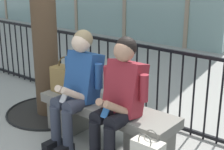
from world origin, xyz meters
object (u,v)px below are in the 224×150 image
Objects in this scene: seated_person_with_phone at (78,84)px; seated_person_companion at (119,96)px; handbag_on_bench at (67,80)px; stone_bench at (106,120)px.

seated_person_companion is at bearing 0.00° from seated_person_with_phone.
seated_person_companion reaches higher than handbag_on_bench.
handbag_on_bench is (-0.86, 0.12, -0.05)m from seated_person_companion.
seated_person_with_phone is (-0.28, -0.13, 0.38)m from stone_bench.
seated_person_with_phone reaches higher than stone_bench.
stone_bench is at bearing 24.67° from seated_person_with_phone.
seated_person_with_phone is at bearing -21.59° from handbag_on_bench.
handbag_on_bench is at bearing 172.14° from seated_person_companion.
handbag_on_bench is (-0.58, -0.01, 0.33)m from stone_bench.
stone_bench is 1.32× the size of seated_person_companion.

